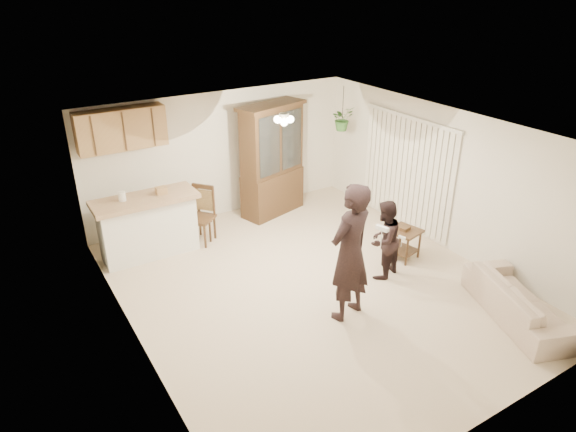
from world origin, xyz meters
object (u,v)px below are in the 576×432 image
china_hutch (272,161)px  chair_hutch_left (200,227)px  chair_hutch_right (271,195)px  side_table (404,243)px  adult (349,261)px  chair_bar (196,228)px  child (384,239)px  sofa (521,296)px

china_hutch → chair_hutch_left: size_ratio=2.14×
chair_hutch_left → chair_hutch_right: 1.87m
side_table → adult: bearing=-156.5°
china_hutch → chair_hutch_right: size_ratio=1.91×
china_hutch → chair_bar: (-1.84, -0.39, -0.84)m
side_table → chair_hutch_left: size_ratio=0.56×
child → chair_hutch_right: (-0.24, 3.18, -0.34)m
chair_bar → chair_hutch_left: size_ratio=0.94×
china_hutch → side_table: (0.97, -2.83, -0.84)m
chair_bar → chair_hutch_right: 1.92m
sofa → side_table: sofa is taller
china_hutch → chair_bar: bearing=176.2°
adult → child: adult is taller
chair_bar → chair_hutch_left: chair_hutch_left is taller
chair_bar → chair_hutch_right: size_ratio=0.84×
china_hutch → side_table: bearing=-86.7°
chair_bar → chair_hutch_right: chair_hutch_right is taller
child → chair_bar: size_ratio=1.37×
child → chair_hutch_right: child is taller
side_table → chair_hutch_right: (-0.96, 2.92, 0.06)m
sofa → chair_hutch_right: bearing=33.5°
sofa → china_hutch: size_ratio=0.83×
side_table → child: bearing=-160.3°
adult → china_hutch: (0.87, 3.63, 0.21)m
chair_bar → chair_hutch_left: bearing=-42.5°
adult → side_table: adult is taller
chair_bar → china_hutch: bearing=4.6°
sofa → child: (-0.92, 1.89, 0.31)m
side_table → chair_hutch_right: size_ratio=0.50×
side_table → chair_bar: bearing=139.1°
adult → side_table: 2.10m
adult → chair_bar: adult is taller
chair_hutch_left → chair_bar: bearing=-164.3°
chair_hutch_left → side_table: bearing=9.9°
chair_hutch_right → child: bearing=67.5°
child → chair_bar: child is taller
sofa → china_hutch: china_hutch is taller
child → china_hutch: china_hutch is taller
chair_bar → child: bearing=-59.4°
chair_hutch_right → adult: bearing=49.8°
adult → china_hutch: bearing=-118.3°
sofa → child: size_ratio=1.39×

